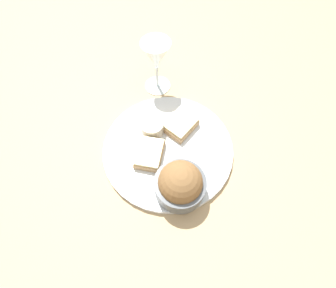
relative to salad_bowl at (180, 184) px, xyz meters
name	(u,v)px	position (x,y,z in m)	size (l,w,h in m)	color
ground_plane	(168,150)	(0.06, 0.09, -0.05)	(4.00, 4.00, 0.00)	tan
dinner_plate	(168,149)	(0.06, 0.09, -0.04)	(0.33, 0.33, 0.01)	silver
salad_bowl	(180,184)	(0.00, 0.00, 0.00)	(0.12, 0.12, 0.10)	#4C5156
sauce_ramekin	(152,127)	(0.08, 0.16, -0.02)	(0.06, 0.06, 0.04)	beige
cheese_toast_near	(180,125)	(0.13, 0.11, -0.02)	(0.08, 0.07, 0.03)	tan
cheese_toast_far	(149,154)	(0.02, 0.11, -0.02)	(0.10, 0.10, 0.03)	tan
wine_glass	(156,58)	(0.21, 0.26, 0.06)	(0.08, 0.08, 0.16)	silver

